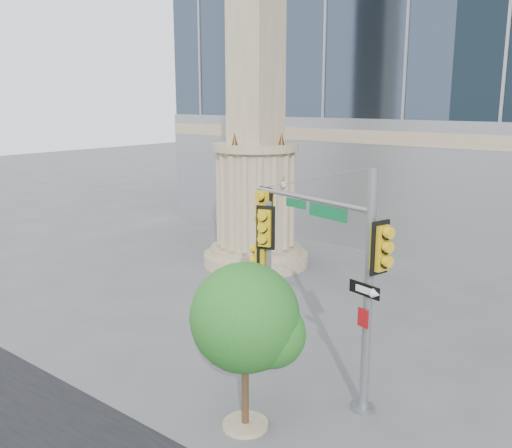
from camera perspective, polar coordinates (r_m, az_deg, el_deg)
The scene contains 5 objects.
ground at distance 14.32m, azimuth -4.33°, elevation -16.29°, with size 120.00×120.00×0.00m, color #545456.
monument at distance 23.33m, azimuth -0.02°, elevation 9.10°, with size 4.40×4.40×16.60m.
main_signal_pole at distance 13.04m, azimuth 8.02°, elevation -3.12°, with size 4.19×1.36×5.50m.
secondary_signal_pole at distance 14.45m, azimuth 0.92°, elevation -4.89°, with size 0.82×0.58×4.38m.
street_tree at distance 11.85m, azimuth -0.89°, elevation -9.79°, with size 2.33×2.28×3.63m.
Camera 1 is at (8.71, -9.06, 6.87)m, focal length 40.00 mm.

